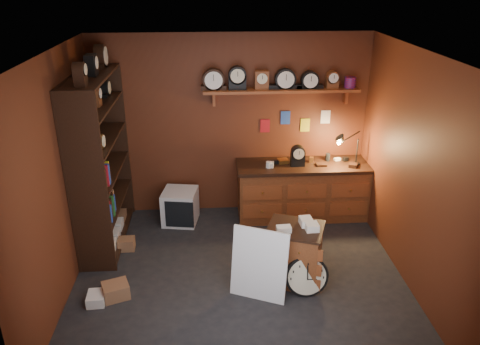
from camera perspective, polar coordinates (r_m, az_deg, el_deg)
name	(u,v)px	position (r m, az deg, el deg)	size (l,w,h in m)	color
floor	(239,275)	(5.94, -0.09, -12.36)	(4.00, 4.00, 0.00)	black
room_shell	(243,141)	(5.23, 0.31, 3.85)	(4.02, 3.62, 2.71)	#572714
shelving_unit	(97,156)	(6.37, -17.00, 1.99)	(0.47, 1.60, 2.58)	black
workbench	(303,187)	(7.09, 7.65, -1.80)	(1.98, 0.66, 1.36)	brown
low_cabinet	(294,252)	(5.67, 6.65, -9.58)	(0.78, 0.72, 0.82)	brown
big_round_clock	(307,276)	(5.55, 8.12, -12.38)	(0.50, 0.17, 0.50)	black
white_panel	(259,295)	(5.63, 2.29, -14.65)	(0.65, 0.03, 0.86)	silver
mini_fridge	(180,207)	(7.00, -7.30, -4.15)	(0.55, 0.57, 0.50)	silver
floor_box_a	(116,291)	(5.73, -14.90, -13.74)	(0.29, 0.24, 0.18)	#8E5E3E
floor_box_b	(96,298)	(5.72, -17.10, -14.45)	(0.20, 0.24, 0.12)	white
floor_box_c	(127,244)	(6.56, -13.66, -8.45)	(0.22, 0.18, 0.16)	#8E5E3E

